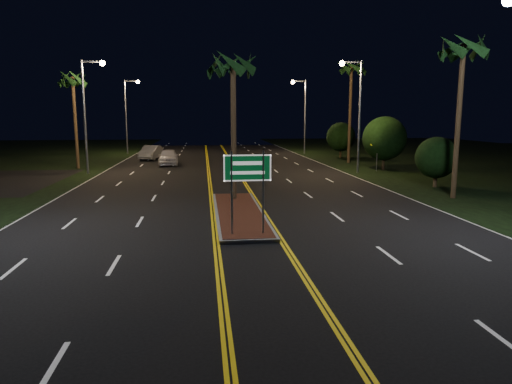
{
  "coord_description": "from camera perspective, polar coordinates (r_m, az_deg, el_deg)",
  "views": [
    {
      "loc": [
        -1.64,
        -14.17,
        4.61
      ],
      "look_at": [
        0.24,
        2.04,
        1.9
      ],
      "focal_mm": 32.0,
      "sensor_mm": 36.0,
      "label": 1
    }
  ],
  "objects": [
    {
      "name": "palm_median",
      "position": [
        24.87,
        -2.89,
        15.57
      ],
      "size": [
        2.4,
        2.4,
        8.3
      ],
      "color": "#382819",
      "rests_on": "ground"
    },
    {
      "name": "highway_sign",
      "position": [
        17.19,
        -1.08,
        2.05
      ],
      "size": [
        1.8,
        0.08,
        3.2
      ],
      "color": "gray",
      "rests_on": "ground"
    },
    {
      "name": "shrub_far",
      "position": [
        52.54,
        10.57,
        6.8
      ],
      "size": [
        3.24,
        3.24,
        3.96
      ],
      "color": "#382819",
      "rests_on": "ground"
    },
    {
      "name": "streetlight_left_mid",
      "position": [
        39.23,
        -20.17,
        10.39
      ],
      "size": [
        1.91,
        0.44,
        9.0
      ],
      "color": "gray",
      "rests_on": "ground"
    },
    {
      "name": "shrub_near",
      "position": [
        32.09,
        21.63,
        4.01
      ],
      "size": [
        2.7,
        2.7,
        3.3
      ],
      "color": "#382819",
      "rests_on": "ground"
    },
    {
      "name": "shrub_mid",
      "position": [
        41.3,
        15.76,
        6.47
      ],
      "size": [
        3.78,
        3.78,
        4.62
      ],
      "color": "#382819",
      "rests_on": "ground"
    },
    {
      "name": "warning_sign",
      "position": [
        40.03,
        14.93,
        5.24
      ],
      "size": [
        1.2,
        0.14,
        2.87
      ],
      "rotation": [
        0.0,
        0.0,
        -0.09
      ],
      "color": "gray",
      "rests_on": "ground"
    },
    {
      "name": "streetlight_left_far",
      "position": [
        58.87,
        -15.62,
        10.11
      ],
      "size": [
        1.91,
        0.44,
        9.0
      ],
      "color": "gray",
      "rests_on": "ground"
    },
    {
      "name": "car_far",
      "position": [
        50.79,
        -13.0,
        4.97
      ],
      "size": [
        3.09,
        5.51,
        1.74
      ],
      "primitive_type": "imported",
      "rotation": [
        0.0,
        0.0,
        -0.17
      ],
      "color": "#A0A4A9",
      "rests_on": "ground"
    },
    {
      "name": "palm_right_far",
      "position": [
        46.69,
        11.84,
        14.81
      ],
      "size": [
        2.4,
        2.4,
        10.3
      ],
      "color": "#382819",
      "rests_on": "ground"
    },
    {
      "name": "median_island",
      "position": [
        21.71,
        -2.13,
        -2.61
      ],
      "size": [
        2.25,
        10.25,
        0.17
      ],
      "color": "gray",
      "rests_on": "ground"
    },
    {
      "name": "palm_right_near",
      "position": [
        28.24,
        24.52,
        15.94
      ],
      "size": [
        2.4,
        2.4,
        9.3
      ],
      "color": "#382819",
      "rests_on": "ground"
    },
    {
      "name": "streetlight_right_far",
      "position": [
        57.5,
        5.8,
        10.43
      ],
      "size": [
        1.91,
        0.44,
        9.0
      ],
      "color": "gray",
      "rests_on": "ground"
    },
    {
      "name": "palm_left_far",
      "position": [
        43.74,
        -21.95,
        12.88
      ],
      "size": [
        2.4,
        2.4,
        8.8
      ],
      "color": "#382819",
      "rests_on": "ground"
    },
    {
      "name": "streetlight_right_mid",
      "position": [
        38.21,
        12.33,
        10.79
      ],
      "size": [
        1.91,
        0.44,
        9.0
      ],
      "color": "gray",
      "rests_on": "ground"
    },
    {
      "name": "ground",
      "position": [
        14.99,
        -0.0,
        -8.48
      ],
      "size": [
        120.0,
        120.0,
        0.0
      ],
      "primitive_type": "plane",
      "color": "black",
      "rests_on": "ground"
    },
    {
      "name": "car_near",
      "position": [
        44.7,
        -10.93,
        4.49
      ],
      "size": [
        2.52,
        5.44,
        1.78
      ],
      "primitive_type": "imported",
      "rotation": [
        0.0,
        0.0,
        0.04
      ],
      "color": "silver",
      "rests_on": "ground"
    }
  ]
}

